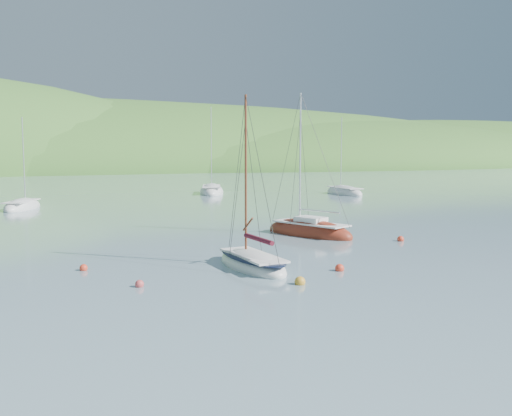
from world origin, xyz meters
name	(u,v)px	position (x,y,z in m)	size (l,w,h in m)	color
ground	(301,289)	(0.00, 0.00, 0.00)	(700.00, 700.00, 0.00)	slate
shoreline_hills	(22,169)	(-9.66, 172.42, 0.00)	(690.00, 135.00, 56.00)	#32722B
daysailer_white	(252,263)	(-0.20, 4.99, 0.21)	(2.58, 6.18, 9.32)	white
sloop_red	(309,232)	(7.64, 13.60, 0.21)	(5.03, 7.62, 10.68)	maroon
distant_sloop_a	(22,207)	(-10.64, 40.23, 0.17)	(4.93, 7.41, 9.99)	white
distant_sloop_b	(212,192)	(13.25, 52.14, 0.21)	(5.86, 9.47, 12.75)	white
distant_sloop_d	(344,193)	(29.13, 44.02, 0.19)	(2.88, 7.85, 11.14)	white
mooring_buoys	(285,266)	(1.28, 4.24, 0.12)	(20.44, 8.62, 0.48)	gold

